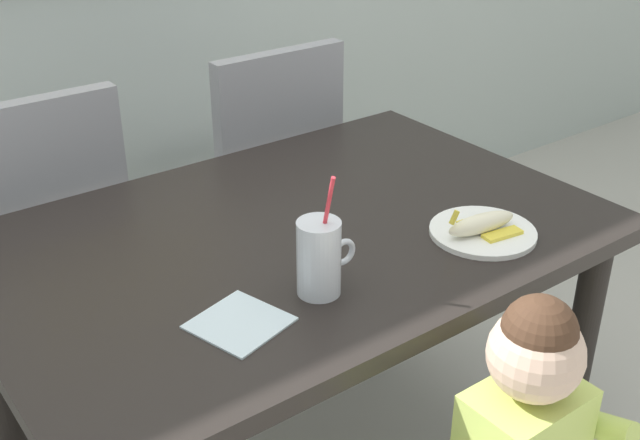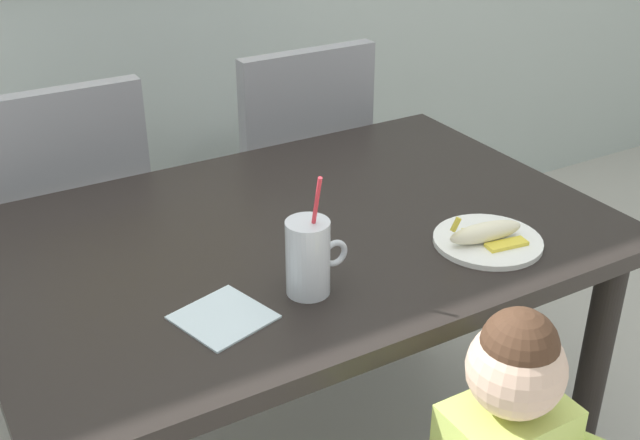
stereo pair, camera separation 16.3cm
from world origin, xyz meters
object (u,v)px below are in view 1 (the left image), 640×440
at_px(dining_chair_right, 261,175).
at_px(paper_napkin, 240,323).
at_px(dining_chair_left, 40,239).
at_px(dining_table, 295,269).
at_px(milk_cup, 319,262).
at_px(snack_plate, 483,232).
at_px(peeled_banana, 482,224).

height_order(dining_chair_right, paper_napkin, dining_chair_right).
bearing_deg(paper_napkin, dining_chair_left, 95.33).
xyz_separation_m(dining_table, dining_chair_left, (-0.37, 0.66, -0.10)).
xyz_separation_m(dining_chair_right, paper_napkin, (-0.61, -0.89, 0.20)).
xyz_separation_m(dining_table, milk_cup, (-0.11, -0.23, 0.17)).
relative_size(dining_table, dining_chair_right, 1.41).
bearing_deg(milk_cup, snack_plate, -3.82).
distance_m(dining_table, dining_chair_left, 0.76).
xyz_separation_m(dining_chair_right, peeled_banana, (-0.03, -0.92, 0.23)).
height_order(dining_table, snack_plate, snack_plate).
bearing_deg(peeled_banana, snack_plate, 24.69).
bearing_deg(snack_plate, dining_table, 140.04).
relative_size(milk_cup, snack_plate, 1.09).
height_order(dining_chair_right, peeled_banana, dining_chair_right).
bearing_deg(dining_table, dining_chair_left, 118.99).
xyz_separation_m(dining_table, paper_napkin, (-0.28, -0.23, 0.10)).
distance_m(dining_table, peeled_banana, 0.42).
bearing_deg(paper_napkin, peeled_banana, -3.28).
height_order(dining_chair_right, snack_plate, dining_chair_right).
height_order(dining_table, paper_napkin, paper_napkin).
xyz_separation_m(dining_chair_left, paper_napkin, (0.08, -0.89, 0.20)).
distance_m(dining_chair_right, snack_plate, 0.94).
relative_size(snack_plate, paper_napkin, 1.53).
relative_size(dining_table, peeled_banana, 7.73).
bearing_deg(peeled_banana, dining_table, 138.59).
bearing_deg(dining_chair_right, dining_chair_left, -0.39).
height_order(dining_chair_left, dining_chair_right, same).
bearing_deg(dining_chair_left, paper_napkin, 95.33).
bearing_deg(dining_table, milk_cup, -114.22).
xyz_separation_m(snack_plate, peeled_banana, (-0.01, -0.00, 0.03)).
bearing_deg(dining_chair_right, dining_table, 63.28).
bearing_deg(dining_chair_left, dining_chair_right, 179.61).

